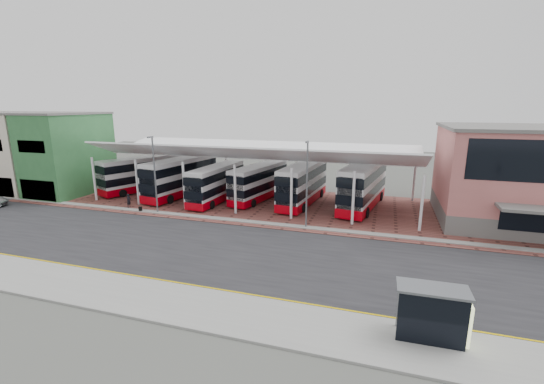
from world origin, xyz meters
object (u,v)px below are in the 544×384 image
(bus_1, at_px, (181,177))
(bus_2, at_px, (216,184))
(bus_5, at_px, (363,186))
(bus_shelter, at_px, (439,311))
(pedestrian, at_px, (129,201))
(bus_0, at_px, (141,174))
(bus_3, at_px, (259,183))
(bus_4, at_px, (303,184))

(bus_1, distance_m, bus_2, 5.44)
(bus_2, relative_size, bus_5, 0.85)
(bus_2, relative_size, bus_shelter, 3.04)
(bus_2, relative_size, pedestrian, 6.56)
(bus_0, relative_size, pedestrian, 7.03)
(bus_0, xyz_separation_m, bus_3, (16.26, 0.30, -0.15))
(bus_2, height_order, bus_4, bus_4)
(bus_5, xyz_separation_m, pedestrian, (-24.61, -7.96, -1.64))
(bus_2, xyz_separation_m, bus_4, (9.88, 2.04, 0.18))
(bus_3, relative_size, bus_5, 0.86)
(bus_0, xyz_separation_m, bus_5, (28.30, 0.64, 0.20))
(bus_2, height_order, bus_3, bus_2)
(bus_0, xyz_separation_m, bus_4, (21.61, 0.22, 0.04))
(bus_0, height_order, bus_4, bus_4)
(bus_0, bearing_deg, bus_shelter, -11.97)
(bus_2, bearing_deg, bus_shelter, -40.98)
(bus_4, bearing_deg, bus_5, 9.12)
(bus_1, distance_m, bus_shelter, 34.73)
(bus_5, height_order, bus_shelter, bus_5)
(bus_2, xyz_separation_m, bus_shelter, (21.56, -20.92, -0.34))
(bus_1, relative_size, bus_2, 1.14)
(bus_3, bearing_deg, pedestrian, -137.47)
(bus_1, bearing_deg, pedestrian, -103.50)
(bus_0, distance_m, bus_3, 16.26)
(bus_1, height_order, bus_3, bus_1)
(bus_3, bearing_deg, bus_2, -143.62)
(bus_1, height_order, bus_5, bus_5)
(bus_4, distance_m, bus_shelter, 25.77)
(bus_1, xyz_separation_m, pedestrian, (-2.69, -6.54, -1.55))
(bus_0, distance_m, pedestrian, 8.33)
(bus_4, xyz_separation_m, bus_shelter, (11.68, -22.96, -0.52))
(bus_0, relative_size, bus_4, 0.98)
(bus_3, bearing_deg, bus_4, 10.43)
(bus_1, height_order, bus_2, bus_1)
(bus_2, distance_m, bus_3, 5.00)
(bus_2, bearing_deg, bus_5, 11.60)
(bus_4, bearing_deg, bus_0, -173.88)
(bus_1, xyz_separation_m, bus_5, (21.91, 1.43, 0.09))
(bus_4, distance_m, bus_5, 6.71)
(bus_shelter, bearing_deg, bus_5, 100.82)
(bus_1, relative_size, bus_shelter, 3.47)
(bus_shelter, bearing_deg, pedestrian, 151.26)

